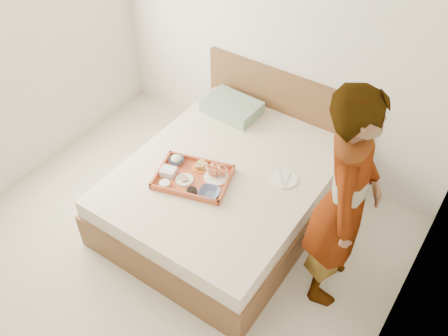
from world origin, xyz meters
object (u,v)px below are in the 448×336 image
tray (193,177)px  dinner_plate (284,179)px  bed (226,191)px  person (344,202)px

tray → dinner_plate: tray is taller
bed → person: size_ratio=1.08×
tray → person: 1.28m
dinner_plate → person: size_ratio=0.12×
bed → person: bearing=-8.3°
bed → tray: tray is taller
dinner_plate → tray: bearing=-145.8°
bed → dinner_plate: bearing=19.8°
tray → person: person is taller
bed → tray: size_ratio=3.37×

